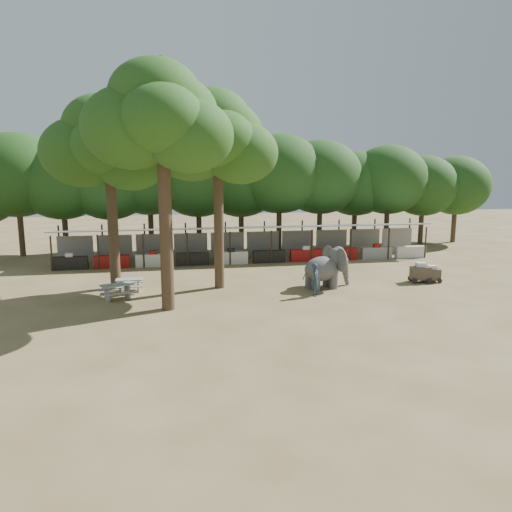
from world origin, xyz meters
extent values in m
plane|color=brown|center=(0.00, 0.00, 0.00)|extent=(100.00, 100.00, 0.00)
cube|color=#93959A|center=(0.00, 14.00, 2.50)|extent=(28.00, 2.99, 0.39)
cylinder|color=#2D2319|center=(-12.60, 12.65, 1.20)|extent=(0.12, 0.12, 2.40)
cylinder|color=#2D2319|center=(-12.60, 15.35, 1.40)|extent=(0.12, 0.12, 2.80)
cube|color=black|center=(-12.60, 12.90, 0.45)|extent=(2.38, 0.50, 0.90)
cube|color=gray|center=(-12.60, 15.30, 1.00)|extent=(2.52, 0.12, 2.00)
cylinder|color=#2D2319|center=(-9.80, 12.65, 1.20)|extent=(0.12, 0.12, 2.40)
cylinder|color=#2D2319|center=(-9.80, 15.35, 1.40)|extent=(0.12, 0.12, 2.80)
cube|color=maroon|center=(-9.80, 12.90, 0.45)|extent=(2.38, 0.50, 0.90)
cube|color=gray|center=(-9.80, 15.30, 1.00)|extent=(2.52, 0.12, 2.00)
cylinder|color=#2D2319|center=(-7.00, 12.65, 1.20)|extent=(0.12, 0.12, 2.40)
cylinder|color=#2D2319|center=(-7.00, 15.35, 1.40)|extent=(0.12, 0.12, 2.80)
cube|color=silver|center=(-7.00, 12.90, 0.45)|extent=(2.38, 0.50, 0.90)
cube|color=gray|center=(-7.00, 15.30, 1.00)|extent=(2.52, 0.12, 2.00)
cylinder|color=#2D2319|center=(-4.20, 12.65, 1.20)|extent=(0.12, 0.12, 2.40)
cylinder|color=#2D2319|center=(-4.20, 15.35, 1.40)|extent=(0.12, 0.12, 2.80)
cube|color=black|center=(-4.20, 12.90, 0.45)|extent=(2.38, 0.50, 0.90)
cube|color=gray|center=(-4.20, 15.30, 1.00)|extent=(2.52, 0.12, 2.00)
cylinder|color=#2D2319|center=(-1.40, 12.65, 1.20)|extent=(0.12, 0.12, 2.40)
cylinder|color=#2D2319|center=(-1.40, 15.35, 1.40)|extent=(0.12, 0.12, 2.80)
cube|color=silver|center=(-1.40, 12.90, 0.45)|extent=(2.38, 0.50, 0.90)
cube|color=gray|center=(-1.40, 15.30, 1.00)|extent=(2.52, 0.12, 2.00)
cylinder|color=#2D2319|center=(1.40, 12.65, 1.20)|extent=(0.12, 0.12, 2.40)
cylinder|color=#2D2319|center=(1.40, 15.35, 1.40)|extent=(0.12, 0.12, 2.80)
cube|color=black|center=(1.40, 12.90, 0.45)|extent=(2.38, 0.50, 0.90)
cube|color=gray|center=(1.40, 15.30, 1.00)|extent=(2.52, 0.12, 2.00)
cylinder|color=#2D2319|center=(4.20, 12.65, 1.20)|extent=(0.12, 0.12, 2.40)
cylinder|color=#2D2319|center=(4.20, 15.35, 1.40)|extent=(0.12, 0.12, 2.80)
cube|color=maroon|center=(4.20, 12.90, 0.45)|extent=(2.38, 0.50, 0.90)
cube|color=gray|center=(4.20, 15.30, 1.00)|extent=(2.52, 0.12, 2.00)
cylinder|color=#2D2319|center=(7.00, 12.65, 1.20)|extent=(0.12, 0.12, 2.40)
cylinder|color=#2D2319|center=(7.00, 15.35, 1.40)|extent=(0.12, 0.12, 2.80)
cube|color=maroon|center=(7.00, 12.90, 0.45)|extent=(2.38, 0.50, 0.90)
cube|color=gray|center=(7.00, 15.30, 1.00)|extent=(2.52, 0.12, 2.00)
cylinder|color=#2D2319|center=(9.80, 12.65, 1.20)|extent=(0.12, 0.12, 2.40)
cylinder|color=#2D2319|center=(9.80, 15.35, 1.40)|extent=(0.12, 0.12, 2.80)
cube|color=gray|center=(9.80, 12.90, 0.45)|extent=(2.38, 0.50, 0.90)
cube|color=gray|center=(9.80, 15.30, 1.00)|extent=(2.52, 0.12, 2.00)
cylinder|color=#2D2319|center=(12.60, 12.65, 1.20)|extent=(0.12, 0.12, 2.40)
cylinder|color=#2D2319|center=(12.60, 15.35, 1.40)|extent=(0.12, 0.12, 2.80)
cube|color=silver|center=(12.60, 12.90, 0.45)|extent=(2.38, 0.50, 0.90)
cube|color=gray|center=(12.60, 15.30, 1.00)|extent=(2.52, 0.12, 2.00)
cylinder|color=#332316|center=(-9.00, 7.00, 4.60)|extent=(0.60, 0.60, 9.20)
cone|color=#332316|center=(-9.00, 7.00, 9.20)|extent=(0.57, 0.57, 2.88)
ellipsoid|color=#184410|center=(-10.40, 7.30, 7.82)|extent=(4.80, 4.80, 3.94)
ellipsoid|color=#184410|center=(-7.80, 6.40, 7.42)|extent=(4.20, 4.20, 3.44)
ellipsoid|color=#184410|center=(-8.80, 8.10, 8.42)|extent=(5.20, 5.20, 4.26)
ellipsoid|color=#184410|center=(-9.00, 5.70, 8.12)|extent=(3.80, 3.80, 3.12)
ellipsoid|color=#184410|center=(-9.30, 7.20, 9.22)|extent=(4.40, 4.40, 3.61)
cylinder|color=#332316|center=(-6.00, 2.00, 5.20)|extent=(0.64, 0.64, 10.40)
cone|color=#332316|center=(-6.00, 2.00, 10.40)|extent=(0.61, 0.61, 3.25)
ellipsoid|color=#184410|center=(-7.40, 2.30, 8.84)|extent=(4.80, 4.80, 3.94)
ellipsoid|color=#184410|center=(-4.80, 1.40, 8.44)|extent=(4.20, 4.20, 3.44)
ellipsoid|color=#184410|center=(-5.80, 3.10, 9.44)|extent=(5.20, 5.20, 4.26)
ellipsoid|color=#184410|center=(-6.00, 0.70, 9.14)|extent=(3.80, 3.80, 3.12)
ellipsoid|color=#184410|center=(-6.30, 2.20, 10.24)|extent=(4.40, 4.40, 3.61)
cylinder|color=#332316|center=(-3.00, 6.00, 4.80)|extent=(0.56, 0.56, 9.60)
cone|color=#332316|center=(-3.00, 6.00, 9.60)|extent=(0.53, 0.53, 3.00)
ellipsoid|color=#184410|center=(-4.40, 6.30, 8.16)|extent=(4.80, 4.80, 3.94)
ellipsoid|color=#184410|center=(-1.80, 5.40, 7.76)|extent=(4.20, 4.20, 3.44)
ellipsoid|color=#184410|center=(-2.80, 7.10, 8.76)|extent=(5.20, 5.20, 4.26)
ellipsoid|color=#184410|center=(-3.00, 4.70, 8.46)|extent=(3.80, 3.80, 3.12)
ellipsoid|color=#184410|center=(-3.30, 6.20, 9.56)|extent=(4.40, 4.40, 3.61)
cylinder|color=#332316|center=(-16.67, 19.00, 1.87)|extent=(0.44, 0.44, 3.74)
ellipsoid|color=#153411|center=(-16.67, 19.00, 5.53)|extent=(6.46, 5.95, 5.61)
cylinder|color=#332316|center=(-13.33, 19.00, 1.87)|extent=(0.44, 0.44, 3.74)
ellipsoid|color=#153411|center=(-13.33, 19.00, 5.53)|extent=(6.46, 5.95, 5.61)
cylinder|color=#332316|center=(-10.00, 19.00, 1.87)|extent=(0.44, 0.44, 3.74)
ellipsoid|color=#153411|center=(-10.00, 19.00, 5.53)|extent=(6.46, 5.95, 5.61)
cylinder|color=#332316|center=(-6.67, 19.00, 1.87)|extent=(0.44, 0.44, 3.74)
ellipsoid|color=#153411|center=(-6.67, 19.00, 5.53)|extent=(6.46, 5.95, 5.61)
cylinder|color=#332316|center=(-3.33, 19.00, 1.87)|extent=(0.44, 0.44, 3.74)
ellipsoid|color=#153411|center=(-3.33, 19.00, 5.53)|extent=(6.46, 5.95, 5.61)
cylinder|color=#332316|center=(0.00, 19.00, 1.87)|extent=(0.44, 0.44, 3.74)
ellipsoid|color=#153411|center=(0.00, 19.00, 5.53)|extent=(6.46, 5.95, 5.61)
cylinder|color=#332316|center=(3.33, 19.00, 1.87)|extent=(0.44, 0.44, 3.74)
ellipsoid|color=#153411|center=(3.33, 19.00, 5.53)|extent=(6.46, 5.95, 5.61)
cylinder|color=#332316|center=(6.67, 19.00, 1.87)|extent=(0.44, 0.44, 3.74)
ellipsoid|color=#153411|center=(6.67, 19.00, 5.53)|extent=(6.46, 5.95, 5.61)
cylinder|color=#332316|center=(10.00, 19.00, 1.87)|extent=(0.44, 0.44, 3.74)
ellipsoid|color=#153411|center=(10.00, 19.00, 5.53)|extent=(6.46, 5.95, 5.61)
cylinder|color=#332316|center=(13.33, 19.00, 1.87)|extent=(0.44, 0.44, 3.74)
ellipsoid|color=#153411|center=(13.33, 19.00, 5.53)|extent=(6.46, 5.95, 5.61)
cylinder|color=#332316|center=(16.67, 19.00, 1.87)|extent=(0.44, 0.44, 3.74)
ellipsoid|color=#153411|center=(16.67, 19.00, 5.53)|extent=(6.46, 5.95, 5.61)
cylinder|color=#332316|center=(20.00, 19.00, 1.87)|extent=(0.44, 0.44, 3.74)
ellipsoid|color=#153411|center=(20.00, 19.00, 5.53)|extent=(6.46, 5.95, 5.61)
ellipsoid|color=#474444|center=(2.85, 4.77, 1.16)|extent=(2.50, 1.86, 1.44)
cylinder|color=#474444|center=(2.36, 4.27, 0.61)|extent=(0.63, 0.63, 1.21)
cylinder|color=#474444|center=(2.17, 4.93, 0.61)|extent=(0.63, 0.63, 1.21)
cylinder|color=#474444|center=(3.53, 4.60, 0.61)|extent=(0.63, 0.63, 1.21)
cylinder|color=#474444|center=(3.35, 5.26, 0.61)|extent=(0.63, 0.63, 1.21)
ellipsoid|color=#474444|center=(3.87, 5.06, 1.68)|extent=(1.46, 1.29, 1.34)
ellipsoid|color=#474444|center=(3.85, 4.37, 1.71)|extent=(0.50, 1.11, 1.37)
ellipsoid|color=#474444|center=(3.49, 5.63, 1.71)|extent=(0.50, 1.11, 1.37)
cone|color=#474444|center=(4.50, 5.23, 0.76)|extent=(0.68, 0.68, 1.51)
imported|color=#26384C|center=(2.01, 3.22, 0.91)|extent=(0.64, 0.77, 1.82)
cube|color=gray|center=(-8.68, 4.36, 0.80)|extent=(1.84, 1.39, 0.07)
cube|color=gray|center=(-9.18, 4.13, 0.39)|extent=(0.37, 0.65, 0.78)
cube|color=gray|center=(-8.17, 4.59, 0.39)|extent=(0.37, 0.65, 0.78)
cube|color=gray|center=(-8.43, 3.80, 0.47)|extent=(1.63, 0.93, 0.06)
cube|color=gray|center=(-8.93, 4.92, 0.47)|extent=(1.63, 0.93, 0.06)
cube|color=gray|center=(-8.14, 5.89, 0.72)|extent=(1.50, 0.71, 0.06)
cube|color=gray|center=(-8.64, 5.89, 0.35)|extent=(0.11, 0.60, 0.70)
cube|color=gray|center=(-7.65, 5.89, 0.35)|extent=(0.11, 0.60, 0.70)
cube|color=gray|center=(-8.15, 5.34, 0.42)|extent=(1.50, 0.26, 0.05)
cube|color=gray|center=(-8.14, 6.44, 0.42)|extent=(1.50, 0.26, 0.05)
cube|color=#3A3026|center=(9.27, 5.12, 0.57)|extent=(1.25, 0.87, 0.80)
cylinder|color=black|center=(8.75, 4.82, 0.17)|extent=(0.35, 0.12, 0.34)
cylinder|color=black|center=(9.66, 4.68, 0.17)|extent=(0.35, 0.12, 0.34)
cylinder|color=black|center=(8.88, 5.57, 0.17)|extent=(0.35, 0.12, 0.34)
cylinder|color=black|center=(9.78, 5.42, 0.17)|extent=(0.35, 0.12, 0.34)
cube|color=silver|center=(9.27, 5.12, 1.09)|extent=(0.64, 0.55, 0.29)
cube|color=#3A3026|center=(9.98, 5.03, 0.49)|extent=(1.04, 0.70, 0.68)
cylinder|color=black|center=(9.56, 4.76, 0.15)|extent=(0.30, 0.09, 0.29)
cylinder|color=black|center=(10.33, 4.66, 0.15)|extent=(0.30, 0.09, 0.29)
cylinder|color=black|center=(9.64, 5.40, 0.15)|extent=(0.30, 0.09, 0.29)
cylinder|color=black|center=(10.41, 5.30, 0.15)|extent=(0.30, 0.09, 0.29)
cube|color=silver|center=(9.98, 5.03, 0.92)|extent=(0.53, 0.45, 0.24)
camera|label=1|loc=(-5.95, -22.47, 7.14)|focal=35.00mm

